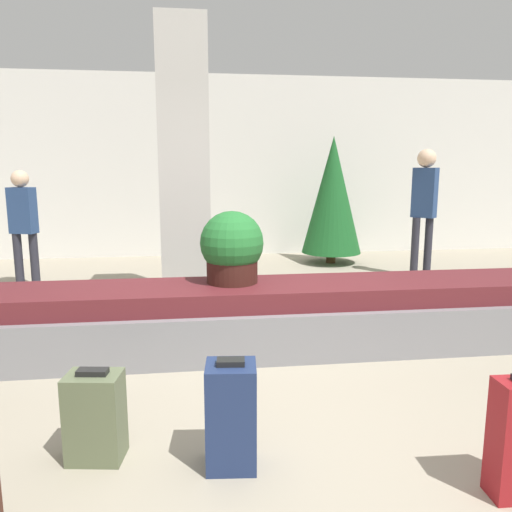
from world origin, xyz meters
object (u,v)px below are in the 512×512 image
object	(u,v)px
potted_plant_0	(232,248)
traveler_1	(23,220)
traveler_0	(424,201)
suitcase_1	(231,415)
pillar	(184,167)
decorated_tree	(332,195)
suitcase_2	(95,416)

from	to	relation	value
potted_plant_0	traveler_1	distance (m)	3.52
traveler_0	traveler_1	size ratio (longest dim) A/B	1.18
traveler_1	suitcase_1	bearing A→B (deg)	136.22
traveler_0	potted_plant_0	bearing A→B (deg)	85.79
traveler_1	potted_plant_0	bearing A→B (deg)	153.22
pillar	suitcase_1	bearing A→B (deg)	-85.69
pillar	potted_plant_0	size ratio (longest dim) A/B	5.04
suitcase_1	potted_plant_0	distance (m)	1.95
suitcase_1	traveler_0	xyz separation A→B (m)	(3.11, 4.28, 0.84)
potted_plant_0	decorated_tree	world-z (taller)	decorated_tree
suitcase_2	potted_plant_0	world-z (taller)	potted_plant_0
pillar	suitcase_2	size ratio (longest dim) A/B	6.09
traveler_0	pillar	bearing A→B (deg)	62.19
decorated_tree	traveler_1	bearing A→B (deg)	-164.10
suitcase_2	decorated_tree	world-z (taller)	decorated_tree
pillar	traveler_1	world-z (taller)	pillar
suitcase_2	potted_plant_0	distance (m)	2.02
suitcase_1	traveler_1	xyz separation A→B (m)	(-2.35, 4.31, 0.63)
traveler_1	decorated_tree	xyz separation A→B (m)	(4.49, 1.28, 0.22)
suitcase_2	traveler_0	bearing A→B (deg)	55.34
potted_plant_0	traveler_0	xyz separation A→B (m)	(2.95, 2.43, 0.23)
suitcase_1	suitcase_2	size ratio (longest dim) A/B	1.16
suitcase_2	potted_plant_0	size ratio (longest dim) A/B	0.83
traveler_0	traveler_1	xyz separation A→B (m)	(-5.46, 0.03, -0.21)
suitcase_2	traveler_1	size ratio (longest dim) A/B	0.34
potted_plant_0	pillar	bearing A→B (deg)	105.62
decorated_tree	potted_plant_0	bearing A→B (deg)	-117.90
traveler_1	decorated_tree	world-z (taller)	decorated_tree
suitcase_1	decorated_tree	world-z (taller)	decorated_tree
pillar	traveler_1	bearing A→B (deg)	154.88
decorated_tree	suitcase_2	bearing A→B (deg)	-117.94
traveler_0	traveler_1	distance (m)	5.47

